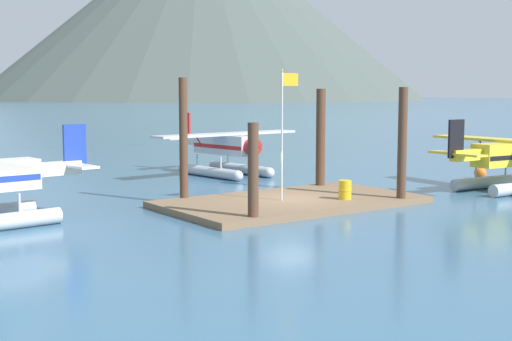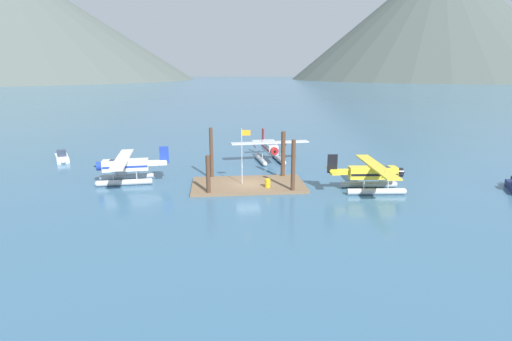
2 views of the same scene
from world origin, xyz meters
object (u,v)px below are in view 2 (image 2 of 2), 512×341
flagpole (243,150)px  mooring_buoy (383,176)px  seaplane_yellow_stbd_aft (373,176)px  seaplane_cream_port_fwd (126,168)px  seaplane_silver_bow_right (270,150)px  boat_white_open_west (62,157)px  fuel_drum (268,183)px

flagpole → mooring_buoy: (15.88, 1.20, -3.61)m
flagpole → mooring_buoy: 16.33m
seaplane_yellow_stbd_aft → seaplane_cream_port_fwd: (-25.62, 5.83, 0.00)m
seaplane_silver_bow_right → boat_white_open_west: 28.11m
flagpole → seaplane_cream_port_fwd: (-12.67, 2.99, -2.40)m
fuel_drum → boat_white_open_west: (-25.96, 16.13, -0.25)m
seaplane_silver_bow_right → boat_white_open_west: (-27.92, 3.05, -1.09)m
seaplane_cream_port_fwd → boat_white_open_west: (-10.91, 11.66, -1.09)m
boat_white_open_west → mooring_buoy: bearing=-18.8°
flagpole → boat_white_open_west: 27.97m
mooring_buoy → seaplane_yellow_stbd_aft: (-2.92, -4.05, 1.21)m
seaplane_yellow_stbd_aft → boat_white_open_west: size_ratio=2.28×
mooring_buoy → boat_white_open_west: (-39.45, 13.45, 0.12)m
fuel_drum → boat_white_open_west: 30.56m
seaplane_silver_bow_right → fuel_drum: bearing=-98.5°
flagpole → fuel_drum: (2.39, -1.48, -3.23)m
boat_white_open_west → seaplane_cream_port_fwd: bearing=-46.9°
flagpole → seaplane_silver_bow_right: size_ratio=0.56×
seaplane_yellow_stbd_aft → seaplane_silver_bow_right: same height
flagpole → boat_white_open_west: size_ratio=1.28×
seaplane_yellow_stbd_aft → boat_white_open_west: seaplane_yellow_stbd_aft is taller
mooring_buoy → seaplane_silver_bow_right: (-11.54, 10.40, 1.21)m
seaplane_cream_port_fwd → boat_white_open_west: 16.00m
fuel_drum → seaplane_yellow_stbd_aft: 10.69m
flagpole → fuel_drum: 4.28m
seaplane_cream_port_fwd → seaplane_silver_bow_right: same height
fuel_drum → seaplane_silver_bow_right: seaplane_silver_bow_right is taller
flagpole → fuel_drum: size_ratio=6.69×
mooring_buoy → fuel_drum: bearing=-168.8°
fuel_drum → seaplane_yellow_stbd_aft: size_ratio=0.08×
flagpole → boat_white_open_west: bearing=148.1°
flagpole → seaplane_silver_bow_right: flagpole is taller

